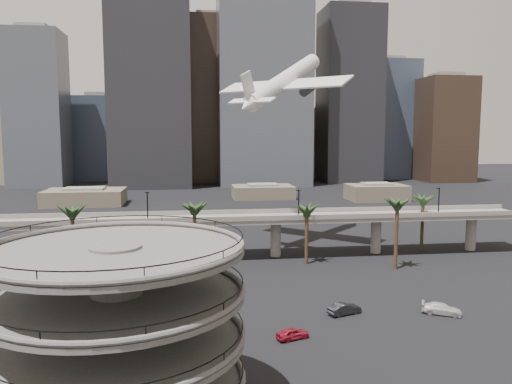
{
  "coord_description": "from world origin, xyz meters",
  "views": [
    {
      "loc": [
        -6.51,
        -46.75,
        25.73
      ],
      "look_at": [
        3.27,
        28.0,
        16.89
      ],
      "focal_mm": 35.0,
      "sensor_mm": 36.0,
      "label": 1
    }
  ],
  "objects": [
    {
      "name": "overpass",
      "position": [
        0.0,
        55.0,
        7.34
      ],
      "size": [
        130.0,
        9.3,
        14.7
      ],
      "color": "slate",
      "rests_on": "ground"
    },
    {
      "name": "parking_ramp",
      "position": [
        -13.0,
        -4.0,
        9.84
      ],
      "size": [
        22.2,
        22.2,
        17.35
      ],
      "color": "#524F4C",
      "rests_on": "ground"
    },
    {
      "name": "car_b",
      "position": [
        14.97,
        19.88,
        0.82
      ],
      "size": [
        5.24,
        3.25,
        1.63
      ],
      "primitive_type": "imported",
      "rotation": [
        0.0,
        0.0,
        1.9
      ],
      "color": "black",
      "rests_on": "ground"
    },
    {
      "name": "palm_trees",
      "position": [
        11.58,
        47.18,
        11.3
      ],
      "size": [
        76.4,
        18.4,
        14.0
      ],
      "color": "#46311E",
      "rests_on": "ground"
    },
    {
      "name": "car_c",
      "position": [
        28.82,
        18.12,
        0.79
      ],
      "size": [
        5.89,
        4.48,
        1.59
      ],
      "primitive_type": "imported",
      "rotation": [
        0.0,
        0.0,
        1.1
      ],
      "color": "beige",
      "rests_on": "ground"
    },
    {
      "name": "airborne_jet",
      "position": [
        14.82,
        66.71,
        37.49
      ],
      "size": [
        28.0,
        28.71,
        17.55
      ],
      "rotation": [
        0.0,
        -0.4,
        0.85
      ],
      "color": "silver",
      "rests_on": "ground"
    },
    {
      "name": "car_a",
      "position": [
        5.86,
        12.35,
        0.73
      ],
      "size": [
        4.59,
        3.03,
        1.45
      ],
      "primitive_type": "imported",
      "rotation": [
        0.0,
        0.0,
        1.91
      ],
      "color": "maroon",
      "rests_on": "ground"
    },
    {
      "name": "low_buildings",
      "position": [
        6.89,
        142.3,
        2.86
      ],
      "size": [
        135.0,
        27.5,
        6.8
      ],
      "color": "brown",
      "rests_on": "ground"
    },
    {
      "name": "skyline",
      "position": [
        15.11,
        217.08,
        42.86
      ],
      "size": [
        269.0,
        86.0,
        117.27
      ],
      "color": "#85725C",
      "rests_on": "ground"
    }
  ]
}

